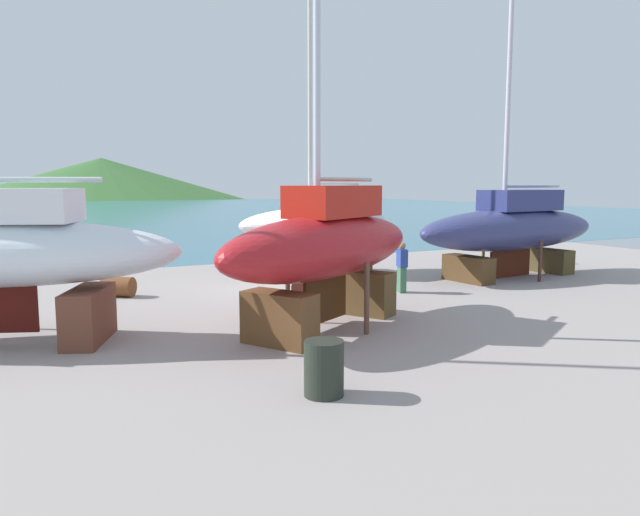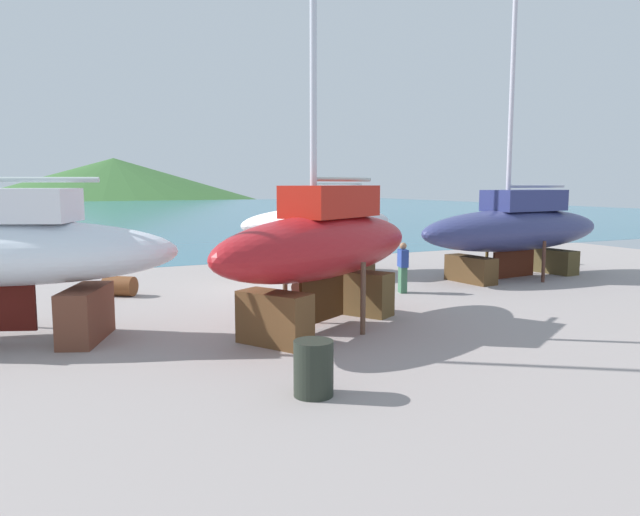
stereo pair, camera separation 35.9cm
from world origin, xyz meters
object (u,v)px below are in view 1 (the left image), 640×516
Objects in this scene: sailboat_mid_port at (318,226)px; barrel_blue_faded at (303,285)px; worker at (402,267)px; barrel_tipped_left at (324,368)px; barrel_tipped_center at (118,287)px; sailboat_far_slipway at (512,228)px; sailboat_large_starboard at (326,246)px.

sailboat_mid_port is 4.49m from barrel_blue_faded.
barrel_tipped_left is (-6.50, -7.16, -0.37)m from worker.
worker is 3.22m from barrel_blue_faded.
barrel_tipped_center is (-5.06, 2.45, -0.02)m from barrel_blue_faded.
worker is 1.70× the size of barrel_blue_faded.
barrel_tipped_center is (-8.11, 3.34, -0.52)m from worker.
barrel_blue_faded is at bearing -0.30° from worker.
sailboat_far_slipway is at bearing -10.39° from barrel_tipped_center.
sailboat_large_starboard is 7.63m from barrel_tipped_center.
sailboat_large_starboard is 4.47m from barrel_blue_faded.
sailboat_large_starboard is 13.49× the size of barrel_blue_faded.
sailboat_large_starboard is at bearing 61.85° from barrel_tipped_left.
sailboat_far_slipway is 14.47m from barrel_tipped_left.
barrel_tipped_left reaches higher than barrel_blue_faded.
barrel_tipped_left is at bearing -81.32° from barrel_tipped_center.
barrel_blue_faded is (1.26, 3.96, -1.64)m from sailboat_large_starboard.
barrel_blue_faded is at bearing -137.53° from sailboat_large_starboard.
sailboat_far_slipway is at bearing 141.36° from sailboat_mid_port.
worker is 1.75× the size of barrel_tipped_left.
worker reaches higher than barrel_tipped_left.
sailboat_large_starboard is at bearing 51.45° from worker.
sailboat_large_starboard reaches higher than worker.
barrel_tipped_left is at bearing -113.19° from barrel_blue_faded.
sailboat_mid_port reaches higher than barrel_tipped_center.
barrel_blue_faded is (-3.05, 0.89, -0.50)m from worker.
sailboat_far_slipway is at bearing -0.25° from barrel_blue_faded.
sailboat_far_slipway reaches higher than barrel_blue_faded.
barrel_tipped_center is at bearing 154.15° from barrel_blue_faded.
sailboat_large_starboard is at bearing -107.63° from barrel_blue_faded.
sailboat_far_slipway is 15.67× the size of barrel_tipped_left.
barrel_tipped_center is at bearing -15.63° from sailboat_far_slipway.
sailboat_far_slipway is 7.15m from sailboat_mid_port.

